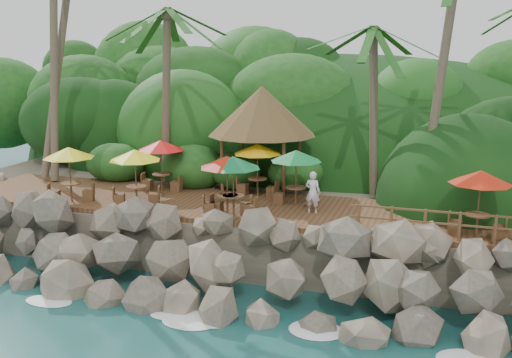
% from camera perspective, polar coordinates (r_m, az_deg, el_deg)
% --- Properties ---
extents(ground, '(140.00, 140.00, 0.00)m').
position_cam_1_polar(ground, '(19.69, -5.40, -13.35)').
color(ground, '#19514F').
rests_on(ground, ground).
extents(land_base, '(32.00, 25.20, 2.10)m').
position_cam_1_polar(land_base, '(33.89, 5.09, -0.42)').
color(land_base, gray).
rests_on(land_base, ground).
extents(jungle_hill, '(44.80, 28.00, 15.40)m').
position_cam_1_polar(jungle_hill, '(41.30, 7.31, 0.36)').
color(jungle_hill, '#143811').
rests_on(jungle_hill, ground).
extents(seawall, '(29.00, 4.00, 2.30)m').
position_cam_1_polar(seawall, '(20.94, -3.32, -8.28)').
color(seawall, gray).
rests_on(seawall, ground).
extents(terrace, '(26.00, 5.00, 0.20)m').
position_cam_1_polar(terrace, '(24.22, -0.00, -2.77)').
color(terrace, brown).
rests_on(terrace, land_base).
extents(jungle_foliage, '(44.00, 16.00, 12.00)m').
position_cam_1_polar(jungle_foliage, '(33.19, 4.68, -2.56)').
color(jungle_foliage, '#143811').
rests_on(jungle_foliage, ground).
extents(foam_line, '(25.20, 0.80, 0.06)m').
position_cam_1_polar(foam_line, '(19.93, -5.06, -12.93)').
color(foam_line, white).
rests_on(foam_line, ground).
extents(palapa, '(4.90, 4.90, 4.60)m').
position_cam_1_polar(palapa, '(26.85, 0.57, 6.52)').
color(palapa, brown).
rests_on(palapa, ground).
extents(dining_clusters, '(21.46, 5.30, 2.28)m').
position_cam_1_polar(dining_clusters, '(23.02, 4.00, 1.48)').
color(dining_clusters, brown).
rests_on(dining_clusters, terrace).
extents(railing, '(6.10, 0.10, 1.00)m').
position_cam_1_polar(railing, '(20.73, 17.37, -3.95)').
color(railing, brown).
rests_on(railing, terrace).
extents(waiter, '(0.65, 0.48, 1.64)m').
position_cam_1_polar(waiter, '(23.01, 5.44, -1.27)').
color(waiter, silver).
rests_on(waiter, terrace).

